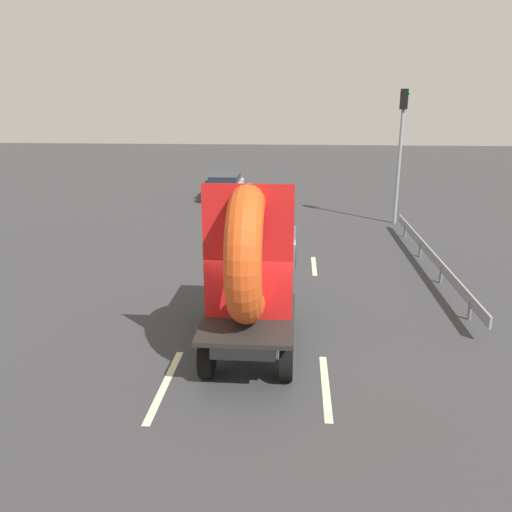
{
  "coord_description": "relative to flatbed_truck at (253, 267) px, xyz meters",
  "views": [
    {
      "loc": [
        0.75,
        -11.05,
        5.72
      ],
      "look_at": [
        -0.23,
        1.33,
        1.95
      ],
      "focal_mm": 36.0,
      "sensor_mm": 36.0,
      "label": 1
    }
  ],
  "objects": [
    {
      "name": "distant_sedan",
      "position": [
        -3.37,
        19.6,
        -1.2
      ],
      "size": [
        1.86,
        4.34,
        1.42
      ],
      "color": "black",
      "rests_on": "ground_plane"
    },
    {
      "name": "guardrail",
      "position": [
        5.75,
        6.22,
        -1.43
      ],
      "size": [
        0.1,
        11.79,
        0.71
      ],
      "color": "gray",
      "rests_on": "ground_plane"
    },
    {
      "name": "oncoming_car",
      "position": [
        -3.7,
        19.33,
        -1.31
      ],
      "size": [
        1.58,
        3.7,
        1.21
      ],
      "color": "black",
      "rests_on": "ground_plane"
    },
    {
      "name": "lane_dash_right_near",
      "position": [
        1.68,
        -1.94,
        -1.95
      ],
      "size": [
        0.16,
        2.58,
        0.01
      ],
      "primitive_type": "cube",
      "rotation": [
        0.0,
        0.0,
        1.57
      ],
      "color": "beige",
      "rests_on": "ground_plane"
    },
    {
      "name": "lane_dash_right_far",
      "position": [
        1.68,
        6.25,
        -1.95
      ],
      "size": [
        0.16,
        2.18,
        0.01
      ],
      "primitive_type": "cube",
      "rotation": [
        0.0,
        0.0,
        1.57
      ],
      "color": "beige",
      "rests_on": "ground_plane"
    },
    {
      "name": "lane_dash_left_far",
      "position": [
        -1.68,
        5.96,
        -1.95
      ],
      "size": [
        0.16,
        2.24,
        0.01
      ],
      "primitive_type": "cube",
      "rotation": [
        0.0,
        0.0,
        1.57
      ],
      "color": "beige",
      "rests_on": "ground_plane"
    },
    {
      "name": "traffic_light",
      "position": [
        5.79,
        13.36,
        2.08
      ],
      "size": [
        0.42,
        0.36,
        6.24
      ],
      "color": "gray",
      "rests_on": "ground_plane"
    },
    {
      "name": "lane_dash_left_near",
      "position": [
        -1.68,
        -2.13,
        -1.95
      ],
      "size": [
        0.16,
        2.9,
        0.01
      ],
      "primitive_type": "cube",
      "rotation": [
        0.0,
        0.0,
        1.57
      ],
      "color": "beige",
      "rests_on": "ground_plane"
    },
    {
      "name": "flatbed_truck",
      "position": [
        0.0,
        0.0,
        0.0
      ],
      "size": [
        2.02,
        5.04,
        4.12
      ],
      "color": "black",
      "rests_on": "ground_plane"
    },
    {
      "name": "ground_plane",
      "position": [
        0.23,
        -0.43,
        -1.96
      ],
      "size": [
        120.0,
        120.0,
        0.0
      ],
      "primitive_type": "plane",
      "color": "#38383A"
    }
  ]
}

